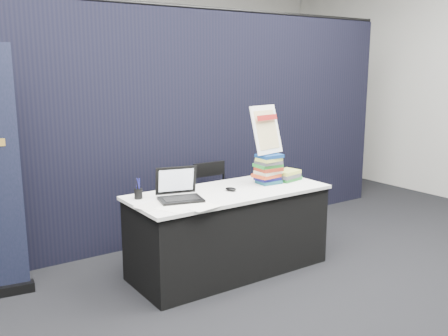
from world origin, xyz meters
TOP-DOWN VIEW (x-y plane):
  - floor at (0.00, 0.00)m, footprint 8.00×8.00m
  - wall_back at (0.00, 4.00)m, footprint 8.00×0.02m
  - drape_partition at (0.00, 1.60)m, footprint 6.00×0.08m
  - display_table at (0.00, 0.55)m, footprint 1.80×0.75m
  - laptop at (-0.52, 0.54)m, footprint 0.40×0.36m
  - mouse at (0.00, 0.53)m, footprint 0.10×0.12m
  - brochure_left at (-0.77, 0.49)m, footprint 0.32×0.26m
  - brochure_mid at (-0.47, 0.24)m, footprint 0.28×0.23m
  - brochure_right at (-0.61, 0.36)m, footprint 0.41×0.36m
  - pen_cup at (-0.78, 0.75)m, footprint 0.07×0.07m
  - book_stack_tall at (0.45, 0.57)m, footprint 0.23×0.18m
  - book_stack_short at (0.69, 0.57)m, footprint 0.26×0.22m
  - info_sign at (0.45, 0.60)m, footprint 0.36×0.19m
  - stacking_chair at (0.30, 1.20)m, footprint 0.39×0.40m

SIDE VIEW (x-z plane):
  - floor at x=0.00m, z-range 0.00..0.00m
  - display_table at x=0.00m, z-range 0.00..0.75m
  - stacking_chair at x=0.30m, z-range 0.05..0.89m
  - brochure_mid at x=-0.47m, z-range 0.75..0.75m
  - brochure_left at x=-0.77m, z-range 0.75..0.75m
  - brochure_right at x=-0.61m, z-range 0.75..0.75m
  - mouse at x=0.00m, z-range 0.75..0.78m
  - pen_cup at x=-0.78m, z-range 0.75..0.84m
  - book_stack_short at x=0.69m, z-range 0.75..0.85m
  - laptop at x=-0.52m, z-range 0.68..0.94m
  - book_stack_tall at x=0.45m, z-range 0.75..1.03m
  - drape_partition at x=0.00m, z-range 0.00..2.40m
  - info_sign at x=0.45m, z-range 1.02..1.48m
  - wall_back at x=0.00m, z-range 0.00..3.50m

